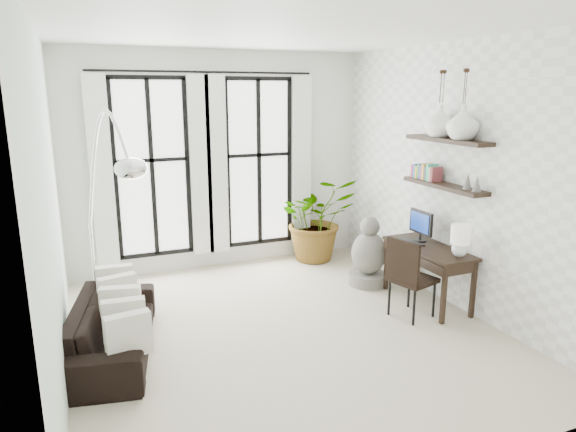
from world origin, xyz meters
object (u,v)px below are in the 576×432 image
buddha (369,256)px  desk (431,251)px  desk_chair (408,274)px  plant (317,218)px  arc_lamp (106,162)px  sofa (112,328)px

buddha → desk: bearing=-70.2°
desk → desk_chair: bearing=-155.8°
plant → buddha: size_ratio=1.39×
desk → arc_lamp: arc_lamp is taller
sofa → plant: 3.80m
sofa → buddha: size_ratio=1.95×
desk_chair → arc_lamp: arc_lamp is taller
sofa → desk: desk is taller
plant → arc_lamp: arc_lamp is taller
sofa → arc_lamp: size_ratio=0.77×
plant → desk_chair: bearing=-89.6°
arc_lamp → desk: bearing=-13.2°
sofa → arc_lamp: 1.72m
sofa → buddha: bearing=-67.6°
sofa → desk_chair: size_ratio=1.93×
arc_lamp → buddha: 3.63m
buddha → desk_chair: bearing=-98.1°
desk → buddha: desk is taller
desk → buddha: bearing=109.8°
desk_chair → sofa: bearing=156.4°
plant → buddha: 1.32m
arc_lamp → buddha: size_ratio=2.54×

